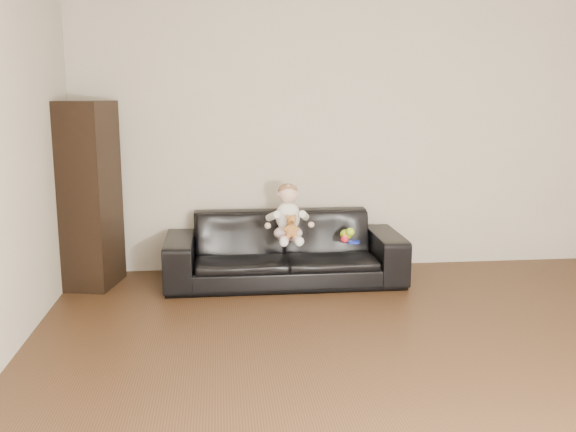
{
  "coord_description": "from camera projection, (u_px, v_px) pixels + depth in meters",
  "views": [
    {
      "loc": [
        -1.15,
        -3.32,
        1.69
      ],
      "look_at": [
        -0.55,
        2.15,
        0.63
      ],
      "focal_mm": 40.0,
      "sensor_mm": 36.0,
      "label": 1
    }
  ],
  "objects": [
    {
      "name": "shelf_item",
      "position": [
        89.0,
        153.0,
        5.51
      ],
      "size": [
        0.23,
        0.28,
        0.28
      ],
      "primitive_type": "cube",
      "rotation": [
        0.0,
        0.0,
        -0.2
      ],
      "color": "silver",
      "rests_on": "cabinet"
    },
    {
      "name": "wall_back",
      "position": [
        339.0,
        134.0,
        6.12
      ],
      "size": [
        5.0,
        0.0,
        5.0
      ],
      "primitive_type": "plane",
      "rotation": [
        1.57,
        0.0,
        0.0
      ],
      "color": "beige",
      "rests_on": "ground"
    },
    {
      "name": "teddy_bear",
      "position": [
        291.0,
        226.0,
        5.45
      ],
      "size": [
        0.11,
        0.11,
        0.2
      ],
      "rotation": [
        0.0,
        0.0,
        0.01
      ],
      "color": "#AA6C30",
      "rests_on": "sofa"
    },
    {
      "name": "toy_blue_disc",
      "position": [
        353.0,
        242.0,
        5.56
      ],
      "size": [
        0.12,
        0.12,
        0.02
      ],
      "primitive_type": "cylinder",
      "rotation": [
        0.0,
        0.0,
        -0.07
      ],
      "color": "#1929CF",
      "rests_on": "sofa"
    },
    {
      "name": "toy_rattle",
      "position": [
        345.0,
        239.0,
        5.54
      ],
      "size": [
        0.07,
        0.07,
        0.07
      ],
      "primitive_type": "sphere",
      "rotation": [
        0.0,
        0.0,
        0.05
      ],
      "color": "red",
      "rests_on": "sofa"
    },
    {
      "name": "baby",
      "position": [
        288.0,
        216.0,
        5.59
      ],
      "size": [
        0.34,
        0.42,
        0.5
      ],
      "rotation": [
        0.0,
        0.0,
        0.04
      ],
      "color": "silver",
      "rests_on": "sofa"
    },
    {
      "name": "sofa",
      "position": [
        284.0,
        249.0,
        5.76
      ],
      "size": [
        2.11,
        0.83,
        0.62
      ],
      "primitive_type": "imported",
      "rotation": [
        0.0,
        0.0,
        0.0
      ],
      "color": "black",
      "rests_on": "floor"
    },
    {
      "name": "toy_green",
      "position": [
        346.0,
        235.0,
        5.67
      ],
      "size": [
        0.12,
        0.14,
        0.09
      ],
      "primitive_type": "ellipsoid",
      "rotation": [
        0.0,
        0.0,
        0.04
      ],
      "color": "#A5E01A",
      "rests_on": "sofa"
    },
    {
      "name": "floor",
      "position": [
        424.0,
        391.0,
        3.68
      ],
      "size": [
        5.5,
        5.5,
        0.0
      ],
      "primitive_type": "plane",
      "color": "#442B18",
      "rests_on": "ground"
    },
    {
      "name": "cabinet",
      "position": [
        89.0,
        195.0,
        5.58
      ],
      "size": [
        0.51,
        0.62,
        1.62
      ],
      "primitive_type": "cube",
      "rotation": [
        0.0,
        0.0,
        -0.2
      ],
      "color": "black",
      "rests_on": "floor"
    }
  ]
}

